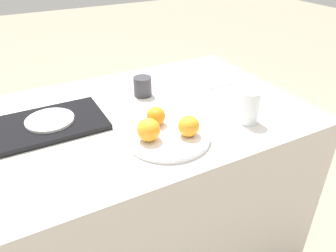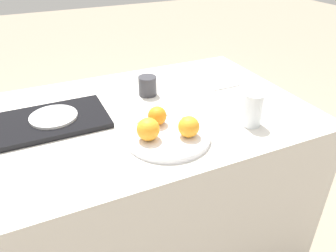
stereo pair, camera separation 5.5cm
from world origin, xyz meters
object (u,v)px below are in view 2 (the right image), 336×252
(serving_tray, at_px, (54,120))
(water_glass, at_px, (252,109))
(orange_1, at_px, (157,116))
(orange_0, at_px, (189,127))
(orange_2, at_px, (148,129))
(cup_0, at_px, (148,86))
(fruit_platter, at_px, (168,136))
(side_plate, at_px, (54,117))
(napkin, at_px, (220,83))

(serving_tray, bearing_deg, water_glass, -25.80)
(orange_1, xyz_separation_m, water_glass, (0.31, -0.12, 0.01))
(orange_0, bearing_deg, serving_tray, 142.00)
(water_glass, bearing_deg, orange_1, 159.07)
(orange_2, bearing_deg, water_glass, -6.40)
(orange_2, xyz_separation_m, cup_0, (0.13, 0.34, -0.01))
(orange_2, bearing_deg, orange_0, -16.25)
(fruit_platter, distance_m, side_plate, 0.43)
(fruit_platter, height_order, cup_0, cup_0)
(fruit_platter, distance_m, serving_tray, 0.43)
(cup_0, bearing_deg, serving_tray, -169.01)
(cup_0, bearing_deg, orange_2, -111.37)
(napkin, bearing_deg, orange_0, -135.06)
(orange_2, bearing_deg, serving_tray, 134.41)
(orange_0, distance_m, cup_0, 0.38)
(orange_1, bearing_deg, napkin, 29.51)
(side_plate, xyz_separation_m, napkin, (0.74, 0.04, -0.02))
(orange_1, bearing_deg, fruit_platter, -87.55)
(orange_0, bearing_deg, napkin, 44.94)
(serving_tray, distance_m, side_plate, 0.02)
(orange_0, xyz_separation_m, napkin, (0.35, 0.35, -0.05))
(orange_0, distance_m, napkin, 0.49)
(orange_1, height_order, napkin, orange_1)
(cup_0, xyz_separation_m, napkin, (0.34, -0.03, -0.04))
(cup_0, bearing_deg, napkin, -5.66)
(orange_0, xyz_separation_m, orange_2, (-0.13, 0.04, 0.00))
(serving_tray, xyz_separation_m, side_plate, (0.00, -0.00, 0.02))
(water_glass, relative_size, cup_0, 1.49)
(orange_2, relative_size, side_plate, 0.45)
(orange_2, distance_m, napkin, 0.57)
(water_glass, height_order, cup_0, water_glass)
(orange_2, distance_m, water_glass, 0.38)
(fruit_platter, bearing_deg, water_glass, -7.04)
(orange_0, relative_size, napkin, 0.54)
(orange_0, xyz_separation_m, orange_1, (-0.06, 0.11, -0.00))
(water_glass, relative_size, napkin, 0.91)
(fruit_platter, relative_size, napkin, 2.15)
(orange_1, xyz_separation_m, side_plate, (-0.33, 0.19, -0.02))
(fruit_platter, height_order, water_glass, water_glass)
(side_plate, bearing_deg, serving_tray, 90.00)
(orange_1, height_order, cup_0, same)
(orange_1, relative_size, cup_0, 0.82)
(cup_0, bearing_deg, orange_1, -104.65)
(serving_tray, height_order, side_plate, side_plate)
(water_glass, bearing_deg, orange_2, 173.60)
(serving_tray, bearing_deg, side_plate, -90.00)
(fruit_platter, relative_size, water_glass, 2.37)
(orange_1, distance_m, serving_tray, 0.38)
(napkin, bearing_deg, cup_0, 174.34)
(orange_1, relative_size, water_glass, 0.55)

